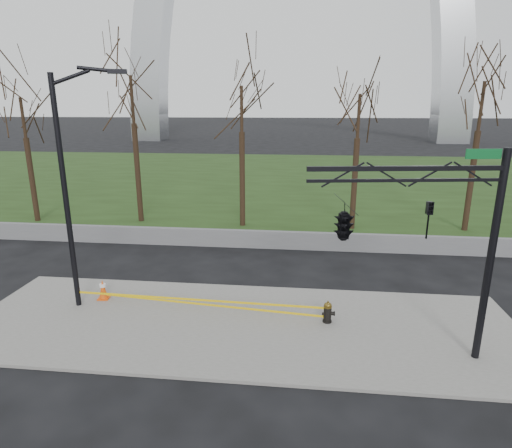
# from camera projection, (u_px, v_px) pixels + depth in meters

# --- Properties ---
(ground) EXTENTS (500.00, 500.00, 0.00)m
(ground) POSITION_uv_depth(u_px,v_px,m) (241.00, 326.00, 13.93)
(ground) COLOR black
(ground) RESTS_ON ground
(sidewalk) EXTENTS (18.00, 6.00, 0.10)m
(sidewalk) POSITION_uv_depth(u_px,v_px,m) (241.00, 325.00, 13.92)
(sidewalk) COLOR slate
(sidewalk) RESTS_ON ground
(grass_strip) EXTENTS (120.00, 40.00, 0.06)m
(grass_strip) POSITION_uv_depth(u_px,v_px,m) (284.00, 177.00, 42.63)
(grass_strip) COLOR #1E3212
(grass_strip) RESTS_ON ground
(guardrail) EXTENTS (60.00, 0.30, 0.90)m
(guardrail) POSITION_uv_depth(u_px,v_px,m) (263.00, 239.00, 21.46)
(guardrail) COLOR #59595B
(guardrail) RESTS_ON ground
(tree_row) EXTENTS (62.14, 4.00, 9.29)m
(tree_row) POSITION_uv_depth(u_px,v_px,m) (416.00, 150.00, 23.31)
(tree_row) COLOR black
(tree_row) RESTS_ON ground
(fire_hydrant) EXTENTS (0.46, 0.30, 0.75)m
(fire_hydrant) POSITION_uv_depth(u_px,v_px,m) (328.00, 312.00, 13.90)
(fire_hydrant) COLOR black
(fire_hydrant) RESTS_ON sidewalk
(traffic_cone) EXTENTS (0.43, 0.43, 0.76)m
(traffic_cone) POSITION_uv_depth(u_px,v_px,m) (103.00, 289.00, 15.58)
(traffic_cone) COLOR #E34C0B
(traffic_cone) RESTS_ON sidewalk
(street_light) EXTENTS (2.32, 0.90, 8.21)m
(street_light) POSITION_uv_depth(u_px,v_px,m) (71.00, 178.00, 14.01)
(street_light) COLOR black
(street_light) RESTS_ON ground
(traffic_signal_mast) EXTENTS (5.05, 2.53, 6.00)m
(traffic_signal_mast) POSITION_uv_depth(u_px,v_px,m) (373.00, 221.00, 10.83)
(traffic_signal_mast) COLOR black
(traffic_signal_mast) RESTS_ON ground
(caution_tape) EXTENTS (8.82, 0.87, 0.39)m
(caution_tape) POSITION_uv_depth(u_px,v_px,m) (203.00, 302.00, 14.62)
(caution_tape) COLOR #E3B80B
(caution_tape) RESTS_ON ground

